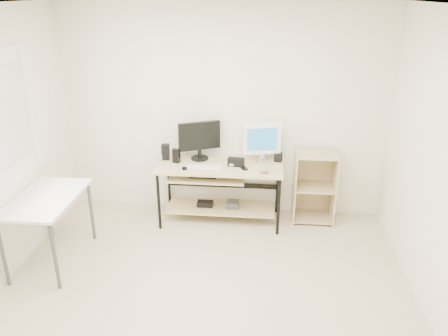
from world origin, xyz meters
TOP-DOWN VIEW (x-y plane):
  - room at (-0.14, 0.04)m, footprint 4.01×4.01m
  - desk at (-0.03, 1.66)m, footprint 1.50×0.65m
  - side_table at (-1.68, 0.60)m, footprint 0.60×1.00m
  - shelf_unit at (1.15, 1.82)m, footprint 0.50×0.40m
  - black_monitor at (-0.27, 1.82)m, footprint 0.50×0.26m
  - white_imac at (0.49, 1.80)m, footprint 0.46×0.15m
  - keyboard at (-0.18, 1.55)m, footprint 0.43×0.14m
  - mouse at (0.13, 1.64)m, footprint 0.12×0.15m
  - center_speaker at (0.19, 1.64)m, footprint 0.20×0.11m
  - speaker_left at (-0.69, 1.78)m, footprint 0.11×0.11m
  - speaker_right at (0.70, 1.85)m, footprint 0.11×0.11m
  - audio_controller at (-0.54, 1.68)m, footprint 0.10×0.07m
  - volume_puck at (-0.40, 1.47)m, footprint 0.07×0.07m
  - smartphone at (0.29, 1.56)m, footprint 0.11×0.13m
  - coaster at (0.53, 1.45)m, footprint 0.12×0.12m
  - drinking_glass at (0.53, 1.45)m, footprint 0.10×0.10m

SIDE VIEW (x-z plane):
  - shelf_unit at x=1.15m, z-range 0.00..0.90m
  - desk at x=-0.03m, z-range 0.16..0.91m
  - side_table at x=-1.68m, z-range 0.30..1.05m
  - coaster at x=0.53m, z-range 0.75..0.76m
  - smartphone at x=0.29m, z-range 0.75..0.76m
  - keyboard at x=-0.18m, z-range 0.75..0.76m
  - volume_puck at x=-0.40m, z-range 0.75..0.77m
  - mouse at x=0.13m, z-range 0.75..0.79m
  - center_speaker at x=0.19m, z-range 0.75..0.85m
  - speaker_right at x=0.70m, z-range 0.75..0.86m
  - drinking_glass at x=0.53m, z-range 0.76..0.92m
  - audio_controller at x=-0.54m, z-range 0.75..0.93m
  - speaker_left at x=-0.69m, z-range 0.75..0.95m
  - black_monitor at x=-0.27m, z-range 0.78..1.26m
  - white_imac at x=0.49m, z-range 0.79..1.28m
  - room at x=-0.14m, z-range 0.01..2.63m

